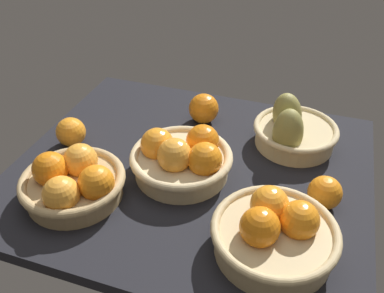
{
  "coord_description": "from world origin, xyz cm",
  "views": [
    {
      "loc": [
        -25.28,
        73.79,
        67.2
      ],
      "look_at": [
        0.8,
        -3.13,
        7.0
      ],
      "focal_mm": 39.01,
      "sensor_mm": 36.0,
      "label": 1
    }
  ],
  "objects_px": {
    "basket_far_right": "(73,182)",
    "basket_near_left_pears": "(292,131)",
    "basket_far_left": "(274,233)",
    "loose_orange_back_gap": "(71,132)",
    "loose_orange_front_gap": "(204,109)",
    "loose_orange_side_gap": "(325,193)",
    "basket_center": "(183,158)"
  },
  "relations": [
    {
      "from": "basket_far_right",
      "to": "loose_orange_back_gap",
      "type": "bearing_deg",
      "value": -56.6
    },
    {
      "from": "basket_near_left_pears",
      "to": "loose_orange_front_gap",
      "type": "height_order",
      "value": "basket_near_left_pears"
    },
    {
      "from": "basket_center",
      "to": "basket_far_left",
      "type": "bearing_deg",
      "value": 146.6
    },
    {
      "from": "basket_near_left_pears",
      "to": "loose_orange_side_gap",
      "type": "relative_size",
      "value": 2.94
    },
    {
      "from": "basket_center",
      "to": "loose_orange_back_gap",
      "type": "relative_size",
      "value": 3.18
    },
    {
      "from": "basket_near_left_pears",
      "to": "loose_orange_back_gap",
      "type": "relative_size",
      "value": 2.84
    },
    {
      "from": "loose_orange_front_gap",
      "to": "loose_orange_side_gap",
      "type": "height_order",
      "value": "loose_orange_front_gap"
    },
    {
      "from": "basket_near_left_pears",
      "to": "loose_orange_front_gap",
      "type": "xyz_separation_m",
      "value": [
        0.25,
        -0.03,
        -0.0
      ]
    },
    {
      "from": "basket_far_right",
      "to": "loose_orange_side_gap",
      "type": "bearing_deg",
      "value": -164.11
    },
    {
      "from": "basket_far_left",
      "to": "basket_near_left_pears",
      "type": "bearing_deg",
      "value": -87.63
    },
    {
      "from": "basket_far_right",
      "to": "loose_orange_side_gap",
      "type": "relative_size",
      "value": 3.15
    },
    {
      "from": "loose_orange_back_gap",
      "to": "loose_orange_side_gap",
      "type": "xyz_separation_m",
      "value": [
        -0.63,
        0.02,
        -0.0
      ]
    },
    {
      "from": "basket_far_left",
      "to": "loose_orange_back_gap",
      "type": "bearing_deg",
      "value": -17.78
    },
    {
      "from": "basket_far_right",
      "to": "loose_orange_front_gap",
      "type": "relative_size",
      "value": 2.78
    },
    {
      "from": "basket_far_left",
      "to": "loose_orange_front_gap",
      "type": "distance_m",
      "value": 0.47
    },
    {
      "from": "loose_orange_front_gap",
      "to": "loose_orange_back_gap",
      "type": "xyz_separation_m",
      "value": [
        0.29,
        0.21,
        -0.0
      ]
    },
    {
      "from": "basket_near_left_pears",
      "to": "loose_orange_back_gap",
      "type": "distance_m",
      "value": 0.57
    },
    {
      "from": "basket_far_left",
      "to": "loose_orange_side_gap",
      "type": "distance_m",
      "value": 0.17
    },
    {
      "from": "basket_far_left",
      "to": "loose_orange_side_gap",
      "type": "bearing_deg",
      "value": -118.06
    },
    {
      "from": "basket_far_left",
      "to": "basket_far_right",
      "type": "bearing_deg",
      "value": -0.71
    },
    {
      "from": "basket_center",
      "to": "loose_orange_back_gap",
      "type": "distance_m",
      "value": 0.31
    },
    {
      "from": "basket_far_right",
      "to": "basket_center",
      "type": "height_order",
      "value": "basket_center"
    },
    {
      "from": "basket_far_right",
      "to": "loose_orange_back_gap",
      "type": "xyz_separation_m",
      "value": [
        0.11,
        -0.17,
        -0.01
      ]
    },
    {
      "from": "basket_center",
      "to": "loose_orange_back_gap",
      "type": "xyz_separation_m",
      "value": [
        0.31,
        -0.02,
        -0.01
      ]
    },
    {
      "from": "basket_center",
      "to": "basket_near_left_pears",
      "type": "bearing_deg",
      "value": -138.84
    },
    {
      "from": "basket_far_right",
      "to": "basket_near_left_pears",
      "type": "distance_m",
      "value": 0.55
    },
    {
      "from": "basket_center",
      "to": "basket_far_right",
      "type": "bearing_deg",
      "value": 37.89
    },
    {
      "from": "basket_far_right",
      "to": "loose_orange_back_gap",
      "type": "height_order",
      "value": "basket_far_right"
    },
    {
      "from": "basket_far_right",
      "to": "loose_orange_back_gap",
      "type": "distance_m",
      "value": 0.21
    },
    {
      "from": "basket_far_right",
      "to": "loose_orange_side_gap",
      "type": "distance_m",
      "value": 0.54
    },
    {
      "from": "loose_orange_side_gap",
      "to": "basket_far_left",
      "type": "bearing_deg",
      "value": 61.94
    },
    {
      "from": "basket_far_right",
      "to": "basket_near_left_pears",
      "type": "relative_size",
      "value": 1.07
    }
  ]
}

